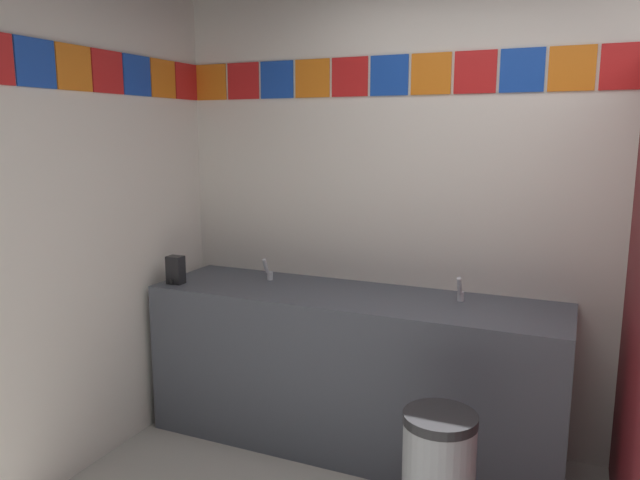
% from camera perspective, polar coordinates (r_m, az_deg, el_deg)
% --- Properties ---
extents(wall_back, '(4.33, 0.09, 2.66)m').
position_cam_1_polar(wall_back, '(3.28, 21.97, 2.83)').
color(wall_back, silver).
rests_on(wall_back, ground_plane).
extents(vanity_counter, '(2.22, 0.60, 0.86)m').
position_cam_1_polar(vanity_counter, '(3.37, 2.97, -12.09)').
color(vanity_counter, '#4C515B').
rests_on(vanity_counter, ground_plane).
extents(faucet_left, '(0.04, 0.10, 0.14)m').
position_cam_1_polar(faucet_left, '(3.52, -4.92, -3.02)').
color(faucet_left, silver).
rests_on(faucet_left, vanity_counter).
extents(faucet_right, '(0.04, 0.10, 0.14)m').
position_cam_1_polar(faucet_right, '(3.16, 13.14, -4.82)').
color(faucet_right, silver).
rests_on(faucet_right, vanity_counter).
extents(soap_dispenser, '(0.09, 0.09, 0.16)m').
position_cam_1_polar(soap_dispenser, '(3.54, -13.52, -2.78)').
color(soap_dispenser, black).
rests_on(soap_dispenser, vanity_counter).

